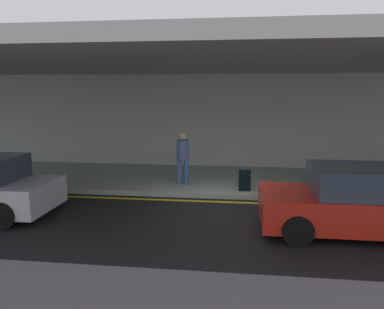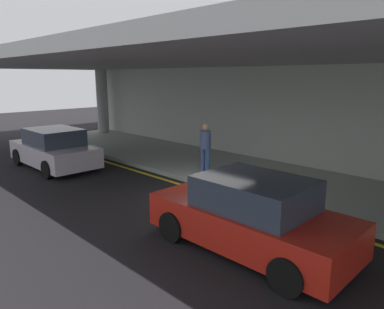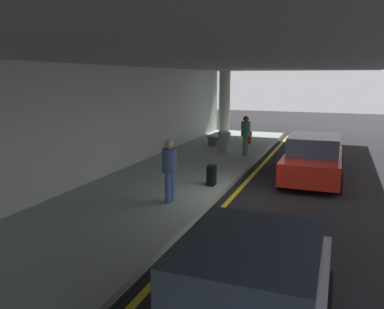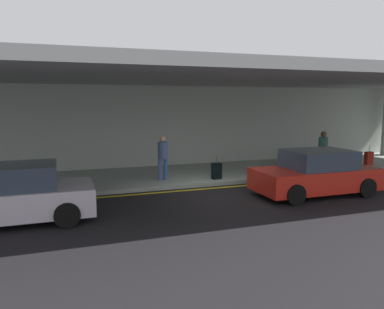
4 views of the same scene
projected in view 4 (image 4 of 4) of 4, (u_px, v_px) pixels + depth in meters
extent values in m
plane|color=black|center=(221.00, 193.00, 12.78)|extent=(60.00, 60.00, 0.00)
cube|color=#98A499|center=(191.00, 174.00, 15.66)|extent=(26.00, 4.20, 0.15)
cube|color=yellow|center=(213.00, 188.00, 13.43)|extent=(26.00, 0.14, 0.01)
cube|color=gray|center=(195.00, 79.00, 14.65)|extent=(28.00, 13.20, 0.30)
cube|color=#B3BBB0|center=(175.00, 127.00, 17.51)|extent=(26.00, 0.30, 3.80)
cube|color=#BDB3C1|center=(10.00, 202.00, 9.53)|extent=(4.10, 1.80, 0.70)
cube|color=#2D3847|center=(13.00, 177.00, 9.47)|extent=(2.10, 1.60, 0.60)
cylinder|color=black|center=(66.00, 198.00, 10.80)|extent=(0.64, 0.22, 0.64)
cylinder|color=black|center=(67.00, 215.00, 9.21)|extent=(0.64, 0.22, 0.64)
cube|color=red|center=(315.00, 179.00, 12.41)|extent=(4.10, 1.80, 0.70)
cube|color=#2D3847|center=(319.00, 159.00, 12.36)|extent=(2.10, 1.60, 0.60)
cylinder|color=black|center=(331.00, 178.00, 13.69)|extent=(0.64, 0.22, 0.64)
cylinder|color=black|center=(367.00, 188.00, 12.10)|extent=(0.64, 0.22, 0.64)
cylinder|color=black|center=(266.00, 183.00, 12.80)|extent=(0.64, 0.22, 0.64)
cylinder|color=black|center=(295.00, 195.00, 11.21)|extent=(0.64, 0.22, 0.64)
cylinder|color=#465B97|center=(160.00, 169.00, 14.07)|extent=(0.16, 0.16, 0.82)
cylinder|color=#365B97|center=(166.00, 169.00, 14.14)|extent=(0.16, 0.16, 0.82)
cylinder|color=#435588|center=(163.00, 150.00, 14.00)|extent=(0.38, 0.38, 0.62)
sphere|color=tan|center=(163.00, 139.00, 13.94)|extent=(0.24, 0.24, 0.24)
cylinder|color=#386D52|center=(320.00, 161.00, 15.94)|extent=(0.16, 0.16, 0.82)
cylinder|color=#295B48|center=(324.00, 161.00, 16.02)|extent=(0.16, 0.16, 0.82)
cylinder|color=#306354|center=(323.00, 144.00, 15.88)|extent=(0.38, 0.38, 0.62)
sphere|color=brown|center=(324.00, 134.00, 15.82)|extent=(0.24, 0.24, 0.24)
cube|color=black|center=(217.00, 171.00, 14.27)|extent=(0.36, 0.22, 0.62)
cylinder|color=slate|center=(217.00, 159.00, 14.21)|extent=(0.02, 0.02, 0.28)
cube|color=#A11D10|center=(369.00, 158.00, 17.47)|extent=(0.36, 0.22, 0.62)
cylinder|color=slate|center=(369.00, 149.00, 17.41)|extent=(0.02, 0.02, 0.28)
cube|color=slate|center=(335.00, 152.00, 18.63)|extent=(1.60, 0.50, 0.06)
cube|color=#4C4C51|center=(324.00, 157.00, 18.46)|extent=(0.10, 0.40, 0.42)
cube|color=#4C4C51|center=(344.00, 156.00, 18.87)|extent=(0.10, 0.40, 0.42)
cylinder|color=gray|center=(318.00, 157.00, 17.24)|extent=(0.56, 0.56, 0.85)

